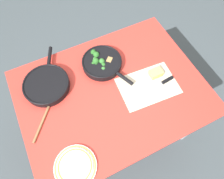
{
  "coord_description": "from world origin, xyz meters",
  "views": [
    {
      "loc": [
        0.26,
        0.53,
        1.89
      ],
      "look_at": [
        0.0,
        0.0,
        0.75
      ],
      "focal_mm": 32.0,
      "sensor_mm": 36.0,
      "label": 1
    }
  ],
  "objects": [
    {
      "name": "dining_table_red",
      "position": [
        0.0,
        0.0,
        0.65
      ],
      "size": [
        1.2,
        0.9,
        0.73
      ],
      "color": "red",
      "rests_on": "ground_plane"
    },
    {
      "name": "wooden_spoon",
      "position": [
        0.41,
        -0.06,
        0.74
      ],
      "size": [
        0.25,
        0.29,
        0.02
      ],
      "rotation": [
        0.0,
        0.0,
        4.02
      ],
      "color": "#996B42",
      "rests_on": "dining_table_red"
    },
    {
      "name": "grater_knife",
      "position": [
        -0.31,
        0.1,
        0.74
      ],
      "size": [
        0.29,
        0.05,
        0.02
      ],
      "rotation": [
        0.0,
        0.0,
        0.09
      ],
      "color": "silver",
      "rests_on": "dining_table_red"
    },
    {
      "name": "skillet_broccoli",
      "position": [
        -0.03,
        -0.21,
        0.76
      ],
      "size": [
        0.27,
        0.38,
        0.07
      ],
      "rotation": [
        0.0,
        0.0,
        1.98
      ],
      "color": "black",
      "rests_on": "dining_table_red"
    },
    {
      "name": "ground_plane",
      "position": [
        0.0,
        0.0,
        0.0
      ],
      "size": [
        14.0,
        14.0,
        0.0
      ],
      "primitive_type": "plane",
      "color": "#424C51"
    },
    {
      "name": "dinner_plate_stack",
      "position": [
        0.38,
        0.33,
        0.75
      ],
      "size": [
        0.23,
        0.23,
        0.03
      ],
      "color": "white",
      "rests_on": "dining_table_red"
    },
    {
      "name": "parchment_sheet",
      "position": [
        -0.23,
        0.07,
        0.73
      ],
      "size": [
        0.4,
        0.29,
        0.0
      ],
      "color": "beige",
      "rests_on": "dining_table_red"
    },
    {
      "name": "cheese_block",
      "position": [
        -0.32,
        0.02,
        0.75
      ],
      "size": [
        0.08,
        0.06,
        0.04
      ],
      "color": "#EACC66",
      "rests_on": "dining_table_red"
    },
    {
      "name": "skillet_eggs",
      "position": [
        0.37,
        -0.21,
        0.76
      ],
      "size": [
        0.3,
        0.43,
        0.05
      ],
      "rotation": [
        0.0,
        0.0,
        4.31
      ],
      "color": "black",
      "rests_on": "dining_table_red"
    }
  ]
}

